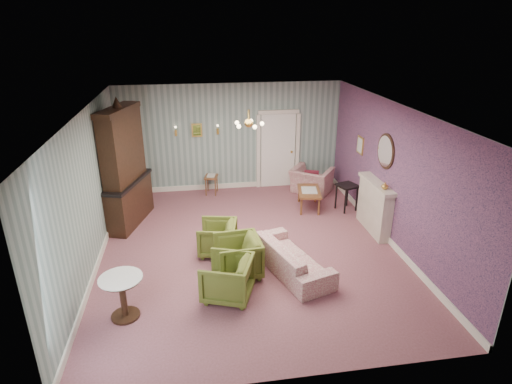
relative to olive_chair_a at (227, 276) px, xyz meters
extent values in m
plane|color=#894F59|center=(0.60, 1.57, -0.41)|extent=(7.00, 7.00, 0.00)
plane|color=white|center=(0.60, 1.57, 2.49)|extent=(7.00, 7.00, 0.00)
plane|color=slate|center=(0.60, 5.07, 1.04)|extent=(6.00, 0.00, 6.00)
plane|color=slate|center=(0.60, -1.93, 1.04)|extent=(6.00, 0.00, 6.00)
plane|color=slate|center=(-2.40, 1.57, 1.04)|extent=(0.00, 7.00, 7.00)
plane|color=slate|center=(3.60, 1.57, 1.04)|extent=(0.00, 7.00, 7.00)
plane|color=#AE577F|center=(3.59, 1.57, 1.04)|extent=(0.00, 7.00, 7.00)
imported|color=#5A6322|center=(0.00, 0.00, 0.00)|extent=(0.96, 0.99, 0.81)
imported|color=#5A6322|center=(0.26, 0.67, 0.01)|extent=(0.82, 0.86, 0.83)
imported|color=#5A6322|center=(-0.06, 1.51, -0.03)|extent=(0.82, 0.85, 0.75)
imported|color=#9A3E52|center=(1.27, 0.64, -0.02)|extent=(1.14, 2.04, 0.76)
imported|color=#9A3E52|center=(2.73, 4.43, 0.04)|extent=(1.22, 1.15, 0.90)
imported|color=gold|center=(3.44, 1.57, 0.83)|extent=(0.15, 0.15, 0.15)
cube|color=maroon|center=(2.68, 4.28, 0.07)|extent=(0.41, 0.28, 0.39)
camera|label=1|loc=(-0.48, -6.11, 4.04)|focal=29.89mm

